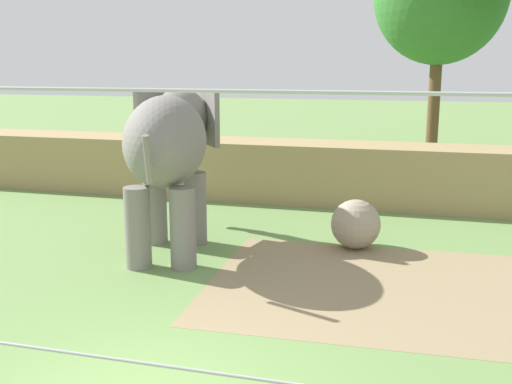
# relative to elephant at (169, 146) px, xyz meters

# --- Properties ---
(dirt_patch) EXTENTS (6.05, 4.98, 0.01)m
(dirt_patch) POSITION_rel_elephant_xyz_m (4.34, -1.08, -2.20)
(dirt_patch) COLOR #937F5B
(dirt_patch) RESTS_ON ground
(embankment_wall) EXTENTS (36.00, 1.80, 1.67)m
(embankment_wall) POSITION_rel_elephant_xyz_m (1.98, 5.39, -1.37)
(embankment_wall) COLOR tan
(embankment_wall) RESTS_ON ground
(elephant) EXTENTS (2.30, 4.41, 3.32)m
(elephant) POSITION_rel_elephant_xyz_m (0.00, 0.00, 0.00)
(elephant) COLOR gray
(elephant) RESTS_ON ground
(enrichment_ball) EXTENTS (1.05, 1.05, 1.05)m
(enrichment_ball) POSITION_rel_elephant_xyz_m (3.73, 1.12, -1.67)
(enrichment_ball) COLOR gray
(enrichment_ball) RESTS_ON ground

